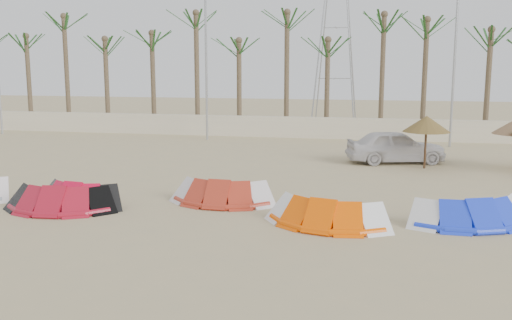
% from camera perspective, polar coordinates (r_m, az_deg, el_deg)
% --- Properties ---
extents(ground, '(120.00, 120.00, 0.00)m').
position_cam_1_polar(ground, '(14.19, -5.12, -9.20)').
color(ground, tan).
rests_on(ground, ground).
extents(boundary_wall, '(60.00, 0.30, 1.30)m').
position_cam_1_polar(boundary_wall, '(35.26, 5.44, 3.24)').
color(boundary_wall, beige).
rests_on(boundary_wall, ground).
extents(palm_line, '(52.00, 4.00, 7.70)m').
position_cam_1_polar(palm_line, '(36.52, 6.93, 12.54)').
color(palm_line, brown).
rests_on(palm_line, ground).
extents(lamp_b, '(1.25, 0.14, 11.00)m').
position_cam_1_polar(lamp_b, '(34.32, -4.97, 11.63)').
color(lamp_b, '#A5A8AD').
rests_on(lamp_b, ground).
extents(lamp_c, '(1.25, 0.14, 11.00)m').
position_cam_1_polar(lamp_c, '(33.08, 19.40, 11.20)').
color(lamp_c, '#A5A8AD').
rests_on(lamp_c, ground).
extents(pylon, '(3.00, 3.00, 14.00)m').
position_cam_1_polar(pylon, '(41.18, 7.78, 3.21)').
color(pylon, '#A5A8AD').
rests_on(pylon, ground).
extents(kite_red_left, '(3.57, 1.74, 0.90)m').
position_cam_1_polar(kite_red_left, '(19.10, -18.63, -3.42)').
color(kite_red_left, maroon).
rests_on(kite_red_left, ground).
extents(kite_red_mid, '(3.22, 1.83, 0.90)m').
position_cam_1_polar(kite_red_mid, '(19.43, -17.06, -3.13)').
color(kite_red_mid, red).
rests_on(kite_red_mid, ground).
extents(kite_red_right, '(3.43, 1.60, 0.90)m').
position_cam_1_polar(kite_red_right, '(19.03, -3.20, -2.97)').
color(kite_red_right, '#AB2E1B').
rests_on(kite_red_right, ground).
extents(kite_orange, '(3.79, 2.25, 0.90)m').
position_cam_1_polar(kite_orange, '(16.60, 7.15, -4.91)').
color(kite_orange, '#FF5500').
rests_on(kite_orange, ground).
extents(kite_blue, '(4.02, 2.66, 0.90)m').
position_cam_1_polar(kite_blue, '(17.70, 20.70, -4.55)').
color(kite_blue, '#1A36E8').
rests_on(kite_blue, ground).
extents(parasol_left, '(2.05, 2.05, 2.32)m').
position_cam_1_polar(parasol_left, '(25.90, 16.68, 3.48)').
color(parasol_left, '#4C331E').
rests_on(parasol_left, ground).
extents(car, '(4.80, 2.94, 1.53)m').
position_cam_1_polar(car, '(27.18, 13.78, 1.33)').
color(car, silver).
rests_on(car, ground).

